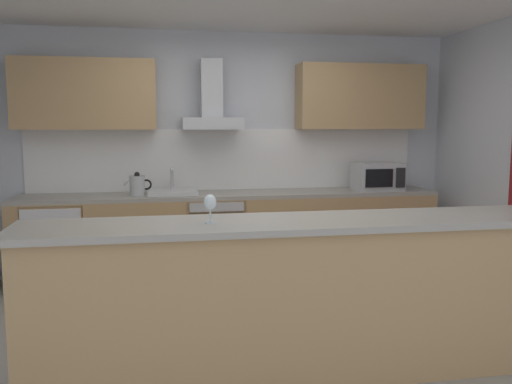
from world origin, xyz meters
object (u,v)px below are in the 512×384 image
object	(u,v)px
refrigerator	(57,244)
microwave	(378,176)
oven	(214,235)
wine_glass	(210,203)
range_hood	(212,107)
kettle	(137,185)
sink	(173,192)

from	to	relation	value
refrigerator	microwave	bearing A→B (deg)	-0.43
oven	wine_glass	xyz separation A→B (m)	(-0.27, -2.34, 0.68)
range_hood	wine_glass	world-z (taller)	range_hood
wine_glass	oven	bearing A→B (deg)	83.50
refrigerator	oven	bearing A→B (deg)	0.10
refrigerator	kettle	bearing A→B (deg)	-2.23
microwave	wine_glass	size ratio (longest dim) A/B	2.81
oven	kettle	world-z (taller)	kettle
kettle	range_hood	world-z (taller)	range_hood
kettle	range_hood	distance (m)	1.11
range_hood	sink	bearing A→B (deg)	-164.32
oven	sink	bearing A→B (deg)	178.51
refrigerator	microwave	distance (m)	3.41
oven	refrigerator	distance (m)	1.57
sink	range_hood	size ratio (longest dim) A/B	0.69
sink	oven	bearing A→B (deg)	-1.49
microwave	range_hood	bearing A→B (deg)	174.96
microwave	kettle	bearing A→B (deg)	-179.87
sink	wine_glass	size ratio (longest dim) A/B	2.81
oven	kettle	xyz separation A→B (m)	(-0.77, -0.03, 0.55)
refrigerator	wine_glass	xyz separation A→B (m)	(1.30, -2.33, 0.71)
sink	kettle	world-z (taller)	sink
refrigerator	microwave	xyz separation A→B (m)	(3.35, -0.03, 0.62)
wine_glass	range_hood	bearing A→B (deg)	83.84
microwave	refrigerator	bearing A→B (deg)	179.57
wine_glass	microwave	bearing A→B (deg)	48.36
oven	sink	distance (m)	0.63
oven	wine_glass	distance (m)	2.45
oven	range_hood	bearing A→B (deg)	90.00
microwave	range_hood	xyz separation A→B (m)	(-1.79, 0.16, 0.74)
sink	refrigerator	bearing A→B (deg)	-179.31
kettle	wine_glass	world-z (taller)	wine_glass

